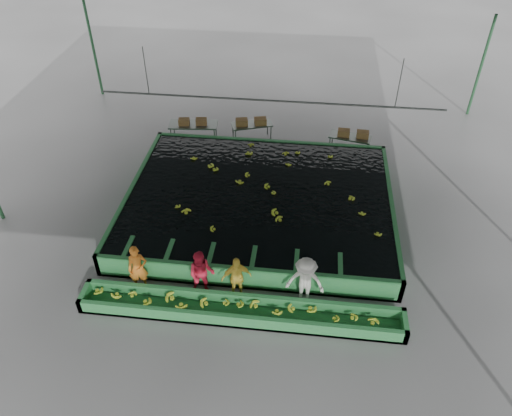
# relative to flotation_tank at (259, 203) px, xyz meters

# --- Properties ---
(ground) EXTENTS (80.00, 80.00, 0.00)m
(ground) POSITION_rel_flotation_tank_xyz_m (0.00, -1.50, -0.45)
(ground) COLOR slate
(ground) RESTS_ON ground
(shed_roof) EXTENTS (20.00, 22.00, 0.04)m
(shed_roof) POSITION_rel_flotation_tank_xyz_m (0.00, -1.50, 4.55)
(shed_roof) COLOR slate
(shed_roof) RESTS_ON shed_posts
(shed_posts) EXTENTS (20.00, 22.00, 5.00)m
(shed_posts) POSITION_rel_flotation_tank_xyz_m (0.00, -1.50, 2.05)
(shed_posts) COLOR #2C643A
(shed_posts) RESTS_ON ground
(flotation_tank) EXTENTS (10.00, 8.00, 0.90)m
(flotation_tank) POSITION_rel_flotation_tank_xyz_m (0.00, 0.00, 0.00)
(flotation_tank) COLOR #2D7C3E
(flotation_tank) RESTS_ON ground
(tank_water) EXTENTS (9.70, 7.70, 0.00)m
(tank_water) POSITION_rel_flotation_tank_xyz_m (0.00, -0.00, 0.40)
(tank_water) COLOR black
(tank_water) RESTS_ON flotation_tank
(sorting_trough) EXTENTS (10.00, 1.00, 0.50)m
(sorting_trough) POSITION_rel_flotation_tank_xyz_m (0.00, -5.10, -0.20)
(sorting_trough) COLOR #2D7C3E
(sorting_trough) RESTS_ON ground
(cableway_rail) EXTENTS (0.08, 0.08, 14.00)m
(cableway_rail) POSITION_rel_flotation_tank_xyz_m (0.00, 3.50, 2.55)
(cableway_rail) COLOR #59605B
(cableway_rail) RESTS_ON shed_roof
(rail_hanger_left) EXTENTS (0.04, 0.04, 2.00)m
(rail_hanger_left) POSITION_rel_flotation_tank_xyz_m (-5.00, 3.50, 3.55)
(rail_hanger_left) COLOR #59605B
(rail_hanger_left) RESTS_ON shed_roof
(rail_hanger_right) EXTENTS (0.04, 0.04, 2.00)m
(rail_hanger_right) POSITION_rel_flotation_tank_xyz_m (5.00, 3.50, 3.55)
(rail_hanger_right) COLOR #59605B
(rail_hanger_right) RESTS_ON shed_roof
(worker_a) EXTENTS (0.73, 0.60, 1.71)m
(worker_a) POSITION_rel_flotation_tank_xyz_m (-3.38, -4.30, 0.40)
(worker_a) COLOR orange
(worker_a) RESTS_ON ground
(worker_b) EXTENTS (0.90, 0.74, 1.72)m
(worker_b) POSITION_rel_flotation_tank_xyz_m (-1.32, -4.30, 0.41)
(worker_b) COLOR red
(worker_b) RESTS_ON ground
(worker_c) EXTENTS (1.04, 0.71, 1.64)m
(worker_c) POSITION_rel_flotation_tank_xyz_m (-0.22, -4.30, 0.37)
(worker_c) COLOR yellow
(worker_c) RESTS_ON ground
(worker_d) EXTENTS (1.23, 0.76, 1.83)m
(worker_d) POSITION_rel_flotation_tank_xyz_m (1.91, -4.30, 0.47)
(worker_d) COLOR beige
(worker_d) RESTS_ON ground
(packing_table_left) EXTENTS (2.27, 1.08, 1.00)m
(packing_table_left) POSITION_rel_flotation_tank_xyz_m (-3.58, 4.75, 0.05)
(packing_table_left) COLOR #59605B
(packing_table_left) RESTS_ON ground
(packing_table_mid) EXTENTS (2.00, 1.32, 0.85)m
(packing_table_mid) POSITION_rel_flotation_tank_xyz_m (-0.95, 5.33, -0.03)
(packing_table_mid) COLOR #59605B
(packing_table_mid) RESTS_ON ground
(packing_table_right) EXTENTS (1.96, 1.11, 0.84)m
(packing_table_right) POSITION_rel_flotation_tank_xyz_m (3.54, 4.77, -0.03)
(packing_table_right) COLOR #59605B
(packing_table_right) RESTS_ON ground
(box_stack_left) EXTENTS (1.31, 0.53, 0.27)m
(box_stack_left) POSITION_rel_flotation_tank_xyz_m (-3.58, 4.72, 0.55)
(box_stack_left) COLOR brown
(box_stack_left) RESTS_ON packing_table_left
(box_stack_mid) EXTENTS (1.45, 0.70, 0.30)m
(box_stack_mid) POSITION_rel_flotation_tank_xyz_m (-0.98, 5.27, 0.40)
(box_stack_mid) COLOR brown
(box_stack_mid) RESTS_ON packing_table_mid
(box_stack_right) EXTENTS (1.37, 0.45, 0.29)m
(box_stack_right) POSITION_rel_flotation_tank_xyz_m (3.65, 4.76, 0.39)
(box_stack_right) COLOR brown
(box_stack_right) RESTS_ON packing_table_right
(floating_bananas) EXTENTS (9.12, 6.22, 0.12)m
(floating_bananas) POSITION_rel_flotation_tank_xyz_m (0.00, 0.80, 0.40)
(floating_bananas) COLOR #AAC227
(floating_bananas) RESTS_ON tank_water
(trough_bananas) EXTENTS (8.67, 0.58, 0.12)m
(trough_bananas) POSITION_rel_flotation_tank_xyz_m (0.00, -5.10, -0.05)
(trough_bananas) COLOR #AAC227
(trough_bananas) RESTS_ON sorting_trough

